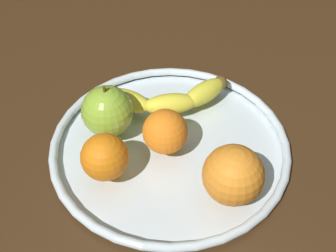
{
  "coord_description": "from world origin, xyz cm",
  "views": [
    {
      "loc": [
        0.27,
        -42.65,
        48.1
      ],
      "look_at": [
        0.0,
        0.0,
        4.8
      ],
      "focal_mm": 48.33,
      "sensor_mm": 36.0,
      "label": 1
    }
  ],
  "objects_px": {
    "banana": "(167,98)",
    "orange_back_left": "(163,132)",
    "apple": "(105,111)",
    "orange_front_right": "(103,157)",
    "fruit_bowl": "(168,145)",
    "orange_center": "(231,175)"
  },
  "relations": [
    {
      "from": "fruit_bowl",
      "to": "banana",
      "type": "distance_m",
      "value": 0.08
    },
    {
      "from": "apple",
      "to": "orange_center",
      "type": "bearing_deg",
      "value": -34.51
    },
    {
      "from": "fruit_bowl",
      "to": "orange_center",
      "type": "xyz_separation_m",
      "value": [
        0.08,
        -0.09,
        0.05
      ]
    },
    {
      "from": "banana",
      "to": "orange_back_left",
      "type": "height_order",
      "value": "orange_back_left"
    },
    {
      "from": "banana",
      "to": "orange_back_left",
      "type": "relative_size",
      "value": 3.24
    },
    {
      "from": "apple",
      "to": "orange_back_left",
      "type": "relative_size",
      "value": 1.31
    },
    {
      "from": "apple",
      "to": "orange_front_right",
      "type": "distance_m",
      "value": 0.08
    },
    {
      "from": "orange_center",
      "to": "banana",
      "type": "bearing_deg",
      "value": 115.75
    },
    {
      "from": "orange_back_left",
      "to": "orange_front_right",
      "type": "relative_size",
      "value": 0.99
    },
    {
      "from": "orange_back_left",
      "to": "orange_front_right",
      "type": "height_order",
      "value": "same"
    },
    {
      "from": "fruit_bowl",
      "to": "orange_back_left",
      "type": "xyz_separation_m",
      "value": [
        -0.01,
        -0.01,
        0.04
      ]
    },
    {
      "from": "apple",
      "to": "orange_front_right",
      "type": "relative_size",
      "value": 1.3
    },
    {
      "from": "orange_center",
      "to": "orange_back_left",
      "type": "bearing_deg",
      "value": 136.4
    },
    {
      "from": "fruit_bowl",
      "to": "orange_front_right",
      "type": "height_order",
      "value": "orange_front_right"
    },
    {
      "from": "apple",
      "to": "banana",
      "type": "bearing_deg",
      "value": 30.89
    },
    {
      "from": "apple",
      "to": "orange_center",
      "type": "height_order",
      "value": "apple"
    },
    {
      "from": "apple",
      "to": "orange_back_left",
      "type": "xyz_separation_m",
      "value": [
        0.08,
        -0.03,
        -0.01
      ]
    },
    {
      "from": "orange_front_right",
      "to": "orange_back_left",
      "type": "bearing_deg",
      "value": 30.85
    },
    {
      "from": "fruit_bowl",
      "to": "orange_back_left",
      "type": "bearing_deg",
      "value": -119.94
    },
    {
      "from": "orange_center",
      "to": "orange_back_left",
      "type": "distance_m",
      "value": 0.11
    },
    {
      "from": "orange_front_right",
      "to": "apple",
      "type": "bearing_deg",
      "value": 92.99
    },
    {
      "from": "fruit_bowl",
      "to": "orange_front_right",
      "type": "bearing_deg",
      "value": -145.56
    }
  ]
}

